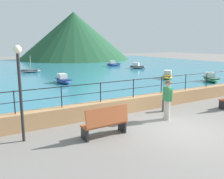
{
  "coord_description": "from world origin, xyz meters",
  "views": [
    {
      "loc": [
        -6.89,
        -6.15,
        3.33
      ],
      "look_at": [
        -0.93,
        3.7,
        1.1
      ],
      "focal_mm": 38.32,
      "sensor_mm": 36.0,
      "label": 1
    }
  ],
  "objects_px": {
    "bollard": "(164,105)",
    "boat_6": "(30,71)",
    "bench_main": "(106,122)",
    "lamp_post": "(19,78)",
    "boat_7": "(167,76)",
    "boat_3": "(137,66)",
    "person_walking": "(167,98)",
    "boat_5": "(63,80)",
    "boat_0": "(211,78)",
    "boat_1": "(114,64)"
  },
  "relations": [
    {
      "from": "boat_5",
      "to": "boat_6",
      "type": "distance_m",
      "value": 8.88
    },
    {
      "from": "person_walking",
      "to": "boat_7",
      "type": "distance_m",
      "value": 12.46
    },
    {
      "from": "boat_0",
      "to": "boat_1",
      "type": "relative_size",
      "value": 1.03
    },
    {
      "from": "bollard",
      "to": "boat_3",
      "type": "relative_size",
      "value": 0.25
    },
    {
      "from": "lamp_post",
      "to": "boat_1",
      "type": "relative_size",
      "value": 1.38
    },
    {
      "from": "person_walking",
      "to": "boat_5",
      "type": "distance_m",
      "value": 11.58
    },
    {
      "from": "boat_6",
      "to": "boat_3",
      "type": "bearing_deg",
      "value": -11.48
    },
    {
      "from": "boat_0",
      "to": "boat_1",
      "type": "distance_m",
      "value": 16.59
    },
    {
      "from": "bench_main",
      "to": "lamp_post",
      "type": "distance_m",
      "value": 3.29
    },
    {
      "from": "boat_0",
      "to": "boat_5",
      "type": "height_order",
      "value": "same"
    },
    {
      "from": "person_walking",
      "to": "bollard",
      "type": "distance_m",
      "value": 1.48
    },
    {
      "from": "lamp_post",
      "to": "boat_0",
      "type": "bearing_deg",
      "value": 16.5
    },
    {
      "from": "person_walking",
      "to": "boat_6",
      "type": "relative_size",
      "value": 0.71
    },
    {
      "from": "boat_7",
      "to": "boat_1",
      "type": "bearing_deg",
      "value": 80.58
    },
    {
      "from": "boat_3",
      "to": "boat_7",
      "type": "distance_m",
      "value": 9.33
    },
    {
      "from": "boat_0",
      "to": "boat_6",
      "type": "height_order",
      "value": "boat_6"
    },
    {
      "from": "bollard",
      "to": "boat_7",
      "type": "bearing_deg",
      "value": 45.23
    },
    {
      "from": "bench_main",
      "to": "bollard",
      "type": "xyz_separation_m",
      "value": [
        4.14,
        1.36,
        -0.26
      ]
    },
    {
      "from": "boat_1",
      "to": "bench_main",
      "type": "bearing_deg",
      "value": -122.13
    },
    {
      "from": "boat_5",
      "to": "boat_7",
      "type": "xyz_separation_m",
      "value": [
        9.31,
        -2.62,
        0.0
      ]
    },
    {
      "from": "lamp_post",
      "to": "boat_5",
      "type": "height_order",
      "value": "lamp_post"
    },
    {
      "from": "lamp_post",
      "to": "boat_3",
      "type": "distance_m",
      "value": 24.6
    },
    {
      "from": "bench_main",
      "to": "boat_3",
      "type": "xyz_separation_m",
      "value": [
        15.1,
        18.07,
        -0.23
      ]
    },
    {
      "from": "person_walking",
      "to": "boat_3",
      "type": "distance_m",
      "value": 21.29
    },
    {
      "from": "lamp_post",
      "to": "boat_7",
      "type": "bearing_deg",
      "value": 29.15
    },
    {
      "from": "boat_3",
      "to": "bollard",
      "type": "bearing_deg",
      "value": -123.26
    },
    {
      "from": "bollard",
      "to": "boat_0",
      "type": "bearing_deg",
      "value": 25.46
    },
    {
      "from": "person_walking",
      "to": "bollard",
      "type": "relative_size",
      "value": 2.94
    },
    {
      "from": "person_walking",
      "to": "boat_7",
      "type": "bearing_deg",
      "value": 45.85
    },
    {
      "from": "bollard",
      "to": "boat_6",
      "type": "xyz_separation_m",
      "value": [
        -2.21,
        19.38,
        -0.04
      ]
    },
    {
      "from": "boat_6",
      "to": "boat_1",
      "type": "bearing_deg",
      "value": 8.68
    },
    {
      "from": "bench_main",
      "to": "boat_5",
      "type": "bearing_deg",
      "value": 77.3
    },
    {
      "from": "bench_main",
      "to": "lamp_post",
      "type": "height_order",
      "value": "lamp_post"
    },
    {
      "from": "boat_6",
      "to": "boat_7",
      "type": "relative_size",
      "value": 1.06
    },
    {
      "from": "person_walking",
      "to": "boat_1",
      "type": "height_order",
      "value": "person_walking"
    },
    {
      "from": "lamp_post",
      "to": "bollard",
      "type": "distance_m",
      "value": 7.04
    },
    {
      "from": "person_walking",
      "to": "boat_5",
      "type": "relative_size",
      "value": 0.75
    },
    {
      "from": "bollard",
      "to": "boat_5",
      "type": "bearing_deg",
      "value": 97.92
    },
    {
      "from": "person_walking",
      "to": "boat_6",
      "type": "bearing_deg",
      "value": 93.89
    },
    {
      "from": "boat_0",
      "to": "boat_6",
      "type": "bearing_deg",
      "value": 129.24
    },
    {
      "from": "bollard",
      "to": "boat_7",
      "type": "xyz_separation_m",
      "value": [
        7.85,
        7.91,
        0.03
      ]
    },
    {
      "from": "lamp_post",
      "to": "boat_7",
      "type": "height_order",
      "value": "lamp_post"
    },
    {
      "from": "boat_1",
      "to": "boat_6",
      "type": "xyz_separation_m",
      "value": [
        -12.27,
        -1.87,
        -0.07
      ]
    },
    {
      "from": "boat_5",
      "to": "boat_6",
      "type": "relative_size",
      "value": 0.94
    },
    {
      "from": "person_walking",
      "to": "lamp_post",
      "type": "xyz_separation_m",
      "value": [
        -5.95,
        0.78,
        1.22
      ]
    },
    {
      "from": "boat_3",
      "to": "lamp_post",
      "type": "bearing_deg",
      "value": -136.29
    },
    {
      "from": "bollard",
      "to": "boat_6",
      "type": "distance_m",
      "value": 19.51
    },
    {
      "from": "lamp_post",
      "to": "bollard",
      "type": "bearing_deg",
      "value": 2.05
    },
    {
      "from": "boat_0",
      "to": "boat_5",
      "type": "bearing_deg",
      "value": 152.53
    },
    {
      "from": "person_walking",
      "to": "boat_5",
      "type": "xyz_separation_m",
      "value": [
        -0.64,
        11.55,
        -0.65
      ]
    }
  ]
}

